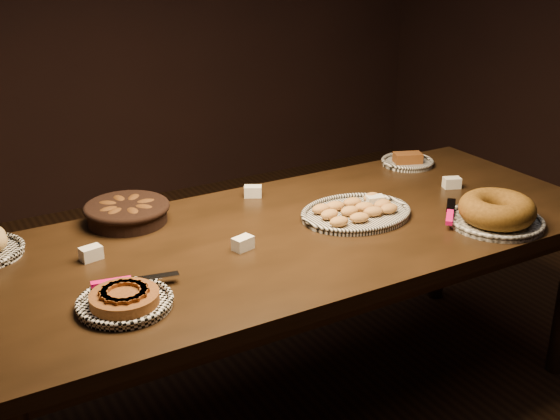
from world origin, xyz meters
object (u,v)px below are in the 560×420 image
madeleine_platter (356,212)px  bundt_cake_plate (496,213)px  apple_tart_plate (125,300)px  buffet_table (296,249)px

madeleine_platter → bundt_cake_plate: (0.40, -0.32, 0.03)m
apple_tart_plate → madeleine_platter: bearing=35.4°
madeleine_platter → buffet_table: bearing=-165.8°
bundt_cake_plate → apple_tart_plate: bearing=164.6°
buffet_table → madeleine_platter: 0.28m
apple_tart_plate → bundt_cake_plate: 1.38m
madeleine_platter → bundt_cake_plate: bearing=-23.5°
apple_tart_plate → madeleine_platter: (0.98, 0.21, -0.00)m
buffet_table → bundt_cake_plate: bearing=-25.9°
apple_tart_plate → madeleine_platter: apple_tart_plate is taller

